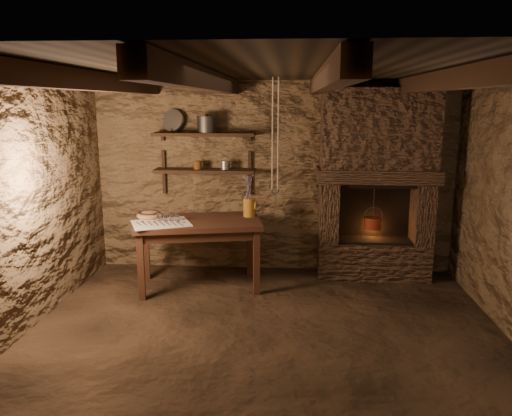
# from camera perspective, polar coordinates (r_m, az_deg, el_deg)

# --- Properties ---
(floor) EXTENTS (4.50, 4.50, 0.00)m
(floor) POSITION_cam_1_polar(r_m,az_deg,el_deg) (4.77, 0.99, -14.59)
(floor) COLOR black
(floor) RESTS_ON ground
(back_wall) EXTENTS (4.50, 0.04, 2.40)m
(back_wall) POSITION_cam_1_polar(r_m,az_deg,el_deg) (6.33, 2.01, 3.51)
(back_wall) COLOR brown
(back_wall) RESTS_ON floor
(front_wall) EXTENTS (4.50, 0.04, 2.40)m
(front_wall) POSITION_cam_1_polar(r_m,az_deg,el_deg) (2.45, -1.46, -10.34)
(front_wall) COLOR brown
(front_wall) RESTS_ON floor
(left_wall) EXTENTS (0.04, 4.00, 2.40)m
(left_wall) POSITION_cam_1_polar(r_m,az_deg,el_deg) (5.01, -25.59, 0.07)
(left_wall) COLOR brown
(left_wall) RESTS_ON floor
(ceiling) EXTENTS (4.50, 4.00, 0.04)m
(ceiling) POSITION_cam_1_polar(r_m,az_deg,el_deg) (4.27, 1.11, 15.58)
(ceiling) COLOR black
(ceiling) RESTS_ON back_wall
(beam_far_left) EXTENTS (0.14, 3.95, 0.16)m
(beam_far_left) POSITION_cam_1_polar(r_m,az_deg,el_deg) (4.60, -18.48, 13.61)
(beam_far_left) COLOR black
(beam_far_left) RESTS_ON ceiling
(beam_mid_left) EXTENTS (0.14, 3.95, 0.16)m
(beam_mid_left) POSITION_cam_1_polar(r_m,az_deg,el_deg) (4.32, -5.74, 14.29)
(beam_mid_left) COLOR black
(beam_mid_left) RESTS_ON ceiling
(beam_mid_right) EXTENTS (0.14, 3.95, 0.16)m
(beam_mid_right) POSITION_cam_1_polar(r_m,az_deg,el_deg) (4.27, 8.04, 14.26)
(beam_mid_right) COLOR black
(beam_mid_right) RESTS_ON ceiling
(beam_far_right) EXTENTS (0.14, 3.95, 0.16)m
(beam_far_right) POSITION_cam_1_polar(r_m,az_deg,el_deg) (4.45, 21.37, 13.48)
(beam_far_right) COLOR black
(beam_far_right) RESTS_ON ceiling
(shelf_lower) EXTENTS (1.25, 0.30, 0.04)m
(shelf_lower) POSITION_cam_1_polar(r_m,az_deg,el_deg) (6.25, -5.88, 4.26)
(shelf_lower) COLOR black
(shelf_lower) RESTS_ON back_wall
(shelf_upper) EXTENTS (1.25, 0.30, 0.04)m
(shelf_upper) POSITION_cam_1_polar(r_m,az_deg,el_deg) (6.20, -5.96, 8.38)
(shelf_upper) COLOR black
(shelf_upper) RESTS_ON back_wall
(hearth) EXTENTS (1.43, 0.51, 2.30)m
(hearth) POSITION_cam_1_polar(r_m,az_deg,el_deg) (6.18, 13.61, 3.22)
(hearth) COLOR #39261C
(hearth) RESTS_ON floor
(work_table) EXTENTS (1.54, 1.07, 0.81)m
(work_table) POSITION_cam_1_polar(r_m,az_deg,el_deg) (5.87, -6.54, -4.90)
(work_table) COLOR #371D13
(work_table) RESTS_ON floor
(linen_cloth) EXTENTS (0.76, 0.70, 0.01)m
(linen_cloth) POSITION_cam_1_polar(r_m,az_deg,el_deg) (5.66, -10.80, -1.73)
(linen_cloth) COLOR white
(linen_cloth) RESTS_ON work_table
(pewter_cutlery_row) EXTENTS (0.55, 0.39, 0.01)m
(pewter_cutlery_row) POSITION_cam_1_polar(r_m,az_deg,el_deg) (5.64, -10.85, -1.68)
(pewter_cutlery_row) COLOR gray
(pewter_cutlery_row) RESTS_ON linen_cloth
(drinking_glasses) EXTENTS (0.20, 0.06, 0.08)m
(drinking_glasses) POSITION_cam_1_polar(r_m,az_deg,el_deg) (5.76, -10.32, -1.04)
(drinking_glasses) COLOR silver
(drinking_glasses) RESTS_ON linen_cloth
(stoneware_jug) EXTENTS (0.18, 0.18, 0.50)m
(stoneware_jug) POSITION_cam_1_polar(r_m,az_deg,el_deg) (5.87, -0.76, 1.07)
(stoneware_jug) COLOR #AD7021
(stoneware_jug) RESTS_ON work_table
(wooden_bowl) EXTENTS (0.36, 0.36, 0.11)m
(wooden_bowl) POSITION_cam_1_polar(r_m,az_deg,el_deg) (5.94, -12.07, -0.83)
(wooden_bowl) COLOR olive
(wooden_bowl) RESTS_ON work_table
(iron_stockpot) EXTENTS (0.29, 0.29, 0.18)m
(iron_stockpot) POSITION_cam_1_polar(r_m,az_deg,el_deg) (6.19, -5.61, 9.39)
(iron_stockpot) COLOR #2D2B28
(iron_stockpot) RESTS_ON shelf_upper
(tin_pan) EXTENTS (0.31, 0.21, 0.28)m
(tin_pan) POSITION_cam_1_polar(r_m,az_deg,el_deg) (6.37, -9.46, 9.83)
(tin_pan) COLOR gray
(tin_pan) RESTS_ON shelf_upper
(small_kettle) EXTENTS (0.16, 0.12, 0.16)m
(small_kettle) POSITION_cam_1_polar(r_m,az_deg,el_deg) (6.20, -3.53, 4.92)
(small_kettle) COLOR gray
(small_kettle) RESTS_ON shelf_lower
(rusty_tin) EXTENTS (0.11, 0.11, 0.10)m
(rusty_tin) POSITION_cam_1_polar(r_m,az_deg,el_deg) (6.25, -6.68, 4.90)
(rusty_tin) COLOR #562C11
(rusty_tin) RESTS_ON shelf_lower
(red_pot) EXTENTS (0.27, 0.27, 0.54)m
(red_pot) POSITION_cam_1_polar(r_m,az_deg,el_deg) (6.23, 13.21, -1.60)
(red_pot) COLOR maroon
(red_pot) RESTS_ON hearth
(hanging_ropes) EXTENTS (0.08, 0.08, 1.20)m
(hanging_ropes) POSITION_cam_1_polar(r_m,az_deg,el_deg) (5.32, 2.22, 8.40)
(hanging_ropes) COLOR tan
(hanging_ropes) RESTS_ON ceiling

